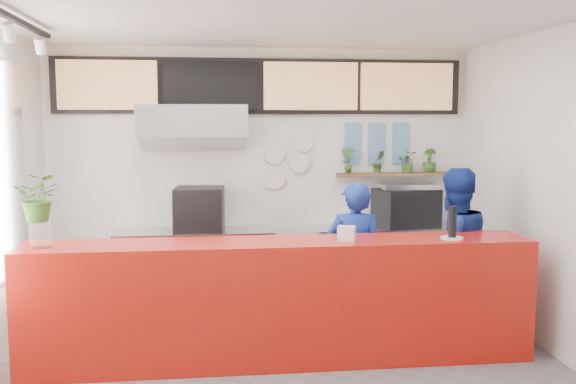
% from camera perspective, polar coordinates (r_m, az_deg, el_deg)
% --- Properties ---
extents(floor, '(5.00, 5.00, 0.00)m').
position_cam_1_polar(floor, '(5.61, -0.16, -16.26)').
color(floor, slate).
rests_on(floor, ground).
extents(ceiling, '(5.00, 5.00, 0.00)m').
position_cam_1_polar(ceiling, '(5.24, -0.18, 15.61)').
color(ceiling, silver).
extents(wall_back, '(5.00, 0.00, 5.00)m').
position_cam_1_polar(wall_back, '(7.69, -2.35, 1.52)').
color(wall_back, white).
rests_on(wall_back, ground).
extents(wall_right, '(0.00, 5.00, 5.00)m').
position_cam_1_polar(wall_right, '(6.04, 24.11, -0.44)').
color(wall_right, white).
rests_on(wall_right, ground).
extents(service_counter, '(4.50, 0.60, 1.10)m').
position_cam_1_polar(service_counter, '(5.80, -0.63, -9.72)').
color(service_counter, '#B2160C').
rests_on(service_counter, ground).
extents(cream_band, '(5.00, 0.02, 0.80)m').
position_cam_1_polar(cream_band, '(7.66, -2.38, 9.73)').
color(cream_band, beige).
rests_on(cream_band, wall_back).
extents(prep_bench, '(1.80, 0.60, 0.90)m').
position_cam_1_polar(prep_bench, '(7.54, -8.24, -6.74)').
color(prep_bench, '#B2B5BA').
rests_on(prep_bench, ground).
extents(panini_oven, '(0.58, 0.58, 0.49)m').
position_cam_1_polar(panini_oven, '(7.41, -7.88, -1.49)').
color(panini_oven, black).
rests_on(panini_oven, prep_bench).
extents(extraction_hood, '(1.20, 0.70, 0.35)m').
position_cam_1_polar(extraction_hood, '(7.29, -8.47, 6.29)').
color(extraction_hood, '#B2B5BA').
rests_on(extraction_hood, ceiling).
extents(hood_lip, '(1.20, 0.69, 0.31)m').
position_cam_1_polar(hood_lip, '(7.29, -8.44, 4.72)').
color(hood_lip, '#B2B5BA').
rests_on(hood_lip, ceiling).
extents(right_bench, '(1.80, 0.60, 0.90)m').
position_cam_1_polar(right_bench, '(7.83, 8.95, -6.26)').
color(right_bench, '#B2B5BA').
rests_on(right_bench, ground).
extents(espresso_machine, '(0.78, 0.64, 0.44)m').
position_cam_1_polar(espresso_machine, '(7.76, 10.44, -1.35)').
color(espresso_machine, black).
rests_on(espresso_machine, right_bench).
extents(espresso_tray, '(0.65, 0.46, 0.06)m').
position_cam_1_polar(espresso_tray, '(7.73, 10.48, 0.54)').
color(espresso_tray, '#A7AAAE').
rests_on(espresso_tray, espresso_machine).
extents(herb_shelf, '(1.40, 0.18, 0.04)m').
position_cam_1_polar(herb_shelf, '(7.88, 9.39, 1.56)').
color(herb_shelf, brown).
rests_on(herb_shelf, wall_back).
extents(menu_board_far_left, '(1.10, 0.10, 0.55)m').
position_cam_1_polar(menu_board_far_left, '(7.61, -15.73, 9.14)').
color(menu_board_far_left, tan).
rests_on(menu_board_far_left, wall_back).
extents(menu_board_mid_left, '(1.10, 0.10, 0.55)m').
position_cam_1_polar(menu_board_mid_left, '(7.53, -6.85, 9.37)').
color(menu_board_mid_left, black).
rests_on(menu_board_mid_left, wall_back).
extents(menu_board_mid_right, '(1.10, 0.10, 0.55)m').
position_cam_1_polar(menu_board_mid_right, '(7.62, 2.02, 9.38)').
color(menu_board_mid_right, tan).
rests_on(menu_board_mid_right, wall_back).
extents(menu_board_far_right, '(1.10, 0.10, 0.55)m').
position_cam_1_polar(menu_board_far_right, '(7.88, 10.50, 9.18)').
color(menu_board_far_right, tan).
rests_on(menu_board_far_right, wall_back).
extents(soffit, '(4.80, 0.04, 0.65)m').
position_cam_1_polar(soffit, '(7.63, -2.36, 9.37)').
color(soffit, black).
rests_on(soffit, wall_back).
extents(track_rail, '(0.05, 2.40, 0.04)m').
position_cam_1_polar(track_rail, '(5.40, -23.63, 14.15)').
color(track_rail, black).
rests_on(track_rail, ceiling).
extents(dec_plate_a, '(0.24, 0.03, 0.24)m').
position_cam_1_polar(dec_plate_a, '(7.66, -1.22, 3.37)').
color(dec_plate_a, silver).
rests_on(dec_plate_a, wall_back).
extents(dec_plate_b, '(0.24, 0.03, 0.24)m').
position_cam_1_polar(dec_plate_b, '(7.70, 1.01, 2.65)').
color(dec_plate_b, silver).
rests_on(dec_plate_b, wall_back).
extents(dec_plate_c, '(0.24, 0.03, 0.24)m').
position_cam_1_polar(dec_plate_c, '(7.68, -1.21, 1.14)').
color(dec_plate_c, silver).
rests_on(dec_plate_c, wall_back).
extents(dec_plate_d, '(0.24, 0.03, 0.24)m').
position_cam_1_polar(dec_plate_d, '(7.69, 1.38, 4.51)').
color(dec_plate_d, silver).
rests_on(dec_plate_d, wall_back).
extents(photo_frame_a, '(0.20, 0.02, 0.25)m').
position_cam_1_polar(photo_frame_a, '(7.81, 5.76, 5.24)').
color(photo_frame_a, '#598CBF').
rests_on(photo_frame_a, wall_back).
extents(photo_frame_b, '(0.20, 0.02, 0.25)m').
position_cam_1_polar(photo_frame_b, '(7.88, 7.90, 5.22)').
color(photo_frame_b, '#598CBF').
rests_on(photo_frame_b, wall_back).
extents(photo_frame_c, '(0.20, 0.02, 0.25)m').
position_cam_1_polar(photo_frame_c, '(7.96, 9.99, 5.20)').
color(photo_frame_c, '#598CBF').
rests_on(photo_frame_c, wall_back).
extents(photo_frame_d, '(0.20, 0.02, 0.25)m').
position_cam_1_polar(photo_frame_d, '(7.82, 5.74, 3.41)').
color(photo_frame_d, '#598CBF').
rests_on(photo_frame_d, wall_back).
extents(photo_frame_e, '(0.20, 0.02, 0.25)m').
position_cam_1_polar(photo_frame_e, '(7.89, 7.87, 3.41)').
color(photo_frame_e, '#598CBF').
rests_on(photo_frame_e, wall_back).
extents(photo_frame_f, '(0.20, 0.02, 0.25)m').
position_cam_1_polar(photo_frame_f, '(7.97, 9.96, 3.40)').
color(photo_frame_f, '#598CBF').
rests_on(photo_frame_f, wall_back).
extents(staff_center, '(0.61, 0.45, 1.55)m').
position_cam_1_polar(staff_center, '(6.47, 5.92, -5.97)').
color(staff_center, navy).
rests_on(staff_center, ground).
extents(staff_right, '(0.93, 0.79, 1.69)m').
position_cam_1_polar(staff_right, '(6.64, 14.45, -5.21)').
color(staff_right, navy).
rests_on(staff_right, ground).
extents(herb_a, '(0.20, 0.17, 0.32)m').
position_cam_1_polar(herb_a, '(7.73, 5.36, 2.86)').
color(herb_a, '#325F21').
rests_on(herb_a, herb_shelf).
extents(herb_b, '(0.17, 0.15, 0.27)m').
position_cam_1_polar(herb_b, '(7.82, 8.05, 2.69)').
color(herb_b, '#325F21').
rests_on(herb_b, herb_shelf).
extents(herb_c, '(0.29, 0.27, 0.26)m').
position_cam_1_polar(herb_c, '(7.92, 10.62, 2.65)').
color(herb_c, '#325F21').
rests_on(herb_c, herb_shelf).
extents(herb_d, '(0.20, 0.19, 0.29)m').
position_cam_1_polar(herb_d, '(8.00, 12.47, 2.77)').
color(herb_d, '#325F21').
rests_on(herb_d, herb_shelf).
extents(glass_vase, '(0.19, 0.19, 0.21)m').
position_cam_1_polar(glass_vase, '(5.76, -21.12, -3.60)').
color(glass_vase, silver).
rests_on(glass_vase, service_counter).
extents(basil_vase, '(0.38, 0.33, 0.41)m').
position_cam_1_polar(basil_vase, '(5.71, -21.26, -0.45)').
color(basil_vase, '#325F21').
rests_on(basil_vase, glass_vase).
extents(napkin_holder, '(0.18, 0.14, 0.13)m').
position_cam_1_polar(napkin_holder, '(5.69, 5.22, -3.70)').
color(napkin_holder, silver).
rests_on(napkin_holder, service_counter).
extents(white_plate, '(0.23, 0.23, 0.02)m').
position_cam_1_polar(white_plate, '(5.95, 14.37, -3.99)').
color(white_plate, silver).
rests_on(white_plate, service_counter).
extents(pepper_mill, '(0.08, 0.08, 0.28)m').
position_cam_1_polar(pepper_mill, '(5.93, 14.41, -2.57)').
color(pepper_mill, black).
rests_on(pepper_mill, white_plate).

